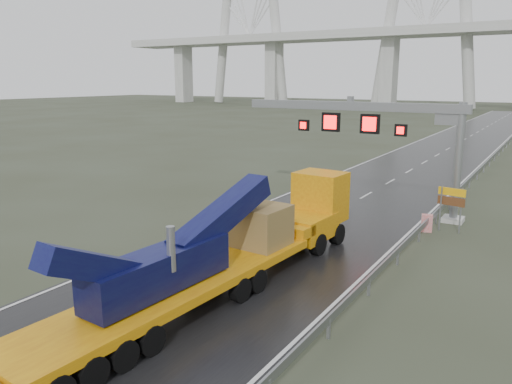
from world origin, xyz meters
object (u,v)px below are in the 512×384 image
Objects in this scene: exit_sign_pair at (451,201)px; striped_barrier at (427,223)px; heavy_haul_truck at (245,241)px; sign_gantry at (381,126)px.

striped_barrier is at bearing -140.60° from exit_sign_pair.
exit_sign_pair is at bearing 66.10° from heavy_haul_truck.
heavy_haul_truck is 18.84× the size of striped_barrier.
exit_sign_pair is (5.00, -2.29, -3.79)m from sign_gantry.
exit_sign_pair is at bearing 14.00° from striped_barrier.
striped_barrier is (3.90, -2.93, -5.10)m from sign_gantry.
sign_gantry is 7.06m from striped_barrier.
heavy_haul_truck reaches higher than striped_barrier.
heavy_haul_truck is at bearing -94.83° from sign_gantry.
heavy_haul_truck is 13.35m from exit_sign_pair.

